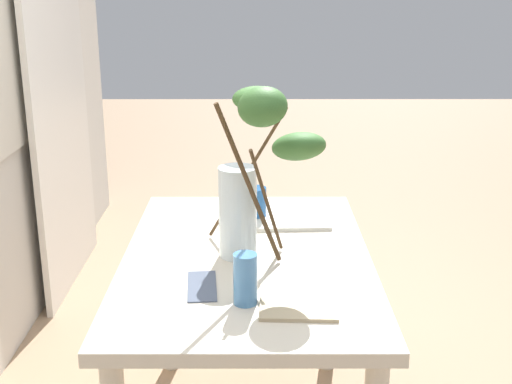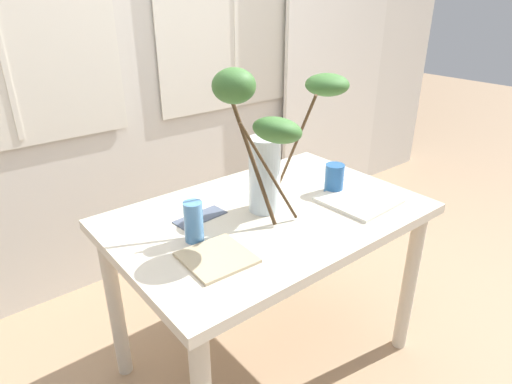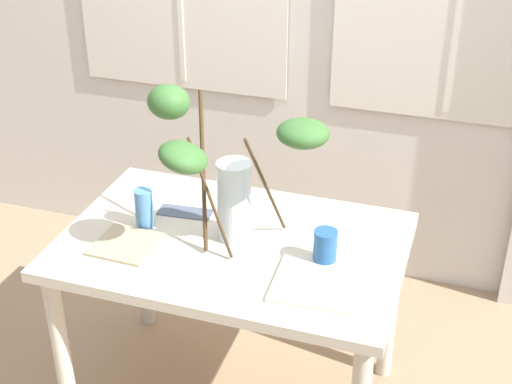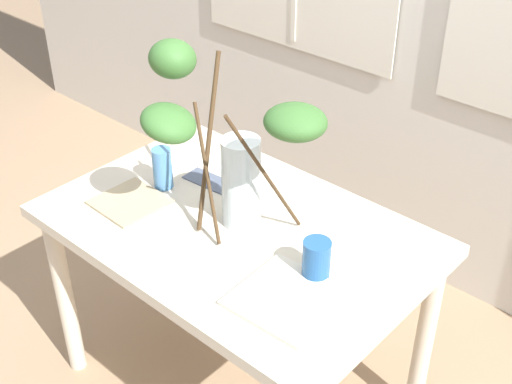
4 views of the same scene
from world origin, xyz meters
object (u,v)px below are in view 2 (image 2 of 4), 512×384
dining_table (269,235)px  vase_with_branches (274,139)px  drinking_glass_blue_left (194,222)px  drinking_glass_blue_right (334,178)px  plate_square_left (217,257)px  plate_square_right (358,200)px

dining_table → vase_with_branches: size_ratio=1.89×
vase_with_branches → drinking_glass_blue_left: vase_with_branches is taller
vase_with_branches → drinking_glass_blue_left: bearing=175.7°
vase_with_branches → drinking_glass_blue_left: 0.39m
vase_with_branches → drinking_glass_blue_right: (0.34, 0.00, -0.24)m
plate_square_left → drinking_glass_blue_right: bearing=9.7°
plate_square_left → plate_square_right: (0.67, -0.01, 0.00)m
dining_table → vase_with_branches: vase_with_branches is taller
vase_with_branches → drinking_glass_blue_right: size_ratio=5.20×
vase_with_branches → plate_square_left: size_ratio=3.04×
plate_square_right → drinking_glass_blue_left: bearing=167.1°
dining_table → plate_square_right: bearing=-24.9°
dining_table → plate_square_left: plate_square_left is taller
vase_with_branches → plate_square_right: vase_with_branches is taller
dining_table → vase_with_branches: bearing=-103.1°
dining_table → plate_square_left: 0.38m
drinking_glass_blue_left → drinking_glass_blue_right: 0.66m
plate_square_left → plate_square_right: 0.67m
plate_square_right → vase_with_branches: bearing=159.6°
dining_table → drinking_glass_blue_right: size_ratio=9.86×
drinking_glass_blue_right → plate_square_right: bearing=-88.1°
plate_square_left → plate_square_right: bearing=-1.2°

